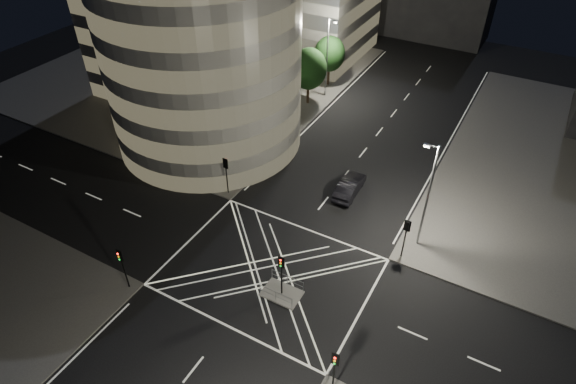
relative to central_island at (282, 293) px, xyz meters
The scene contains 20 objects.
ground 2.50m from the central_island, 143.13° to the left, with size 120.00×120.00×0.00m, color black.
sidewalk_far_left 42.11m from the central_island, 137.41° to the left, with size 42.00×42.00×0.15m, color #555350.
central_island is the anchor object (origin of this frame).
office_tower_curved 32.93m from the central_island, 138.33° to the left, with size 30.00×29.00×27.20m.
tree_a 16.81m from the central_island, 139.97° to the left, with size 4.19×4.19×6.37m.
tree_b 21.29m from the central_island, 127.15° to the left, with size 3.93×3.93×7.18m.
tree_c 26.11m from the central_island, 119.05° to the left, with size 3.72×3.72×6.47m.
tree_d 31.47m from the central_island, 113.68° to the left, with size 4.48×4.48×7.17m.
tree_e 36.96m from the central_island, 109.92° to the left, with size 4.07×4.07×6.67m.
traffic_signal_fl 13.91m from the central_island, 142.46° to the left, with size 0.55×0.22×4.00m.
traffic_signal_nl 12.36m from the central_island, 153.86° to the right, with size 0.55×0.22×4.00m.
traffic_signal_fr 11.10m from the central_island, 50.67° to the left, with size 0.55×0.22×4.00m.
traffic_signal_nr 9.08m from the central_island, 37.93° to the right, with size 0.55×0.22×4.00m.
traffic_signal_island 2.84m from the central_island, ahead, with size 0.55×0.22×4.00m.
street_lamp_left_near 18.52m from the central_island, 130.27° to the left, with size 1.25×0.25×10.00m.
street_lamp_left_far 33.95m from the central_island, 109.95° to the left, with size 1.25×0.25×10.00m.
street_lamp_right_far 13.98m from the central_island, 54.70° to the left, with size 1.25×0.25×10.00m.
railing_island_south 1.10m from the central_island, 90.00° to the right, with size 2.80×0.06×1.10m, color slate.
railing_island_north 1.10m from the central_island, 90.00° to the left, with size 2.80×0.06×1.10m, color slate.
sedan 14.19m from the central_island, 92.02° to the left, with size 1.78×5.10×1.68m, color black.
Camera 1 is at (14.29, -22.47, 29.52)m, focal length 30.00 mm.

